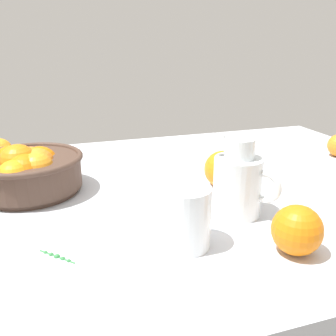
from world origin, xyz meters
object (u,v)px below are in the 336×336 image
at_px(juice_glass, 185,221).
at_px(loose_orange_0, 223,169).
at_px(juice_pitcher, 238,187).
at_px(loose_orange_3, 297,230).
at_px(loose_orange_1, 0,151).
at_px(fruit_bowl, 28,170).

bearing_deg(juice_glass, loose_orange_0, 51.22).
relative_size(juice_pitcher, juice_glass, 1.56).
xyz_separation_m(juice_glass, loose_orange_3, (0.16, -0.07, -0.00)).
height_order(loose_orange_1, loose_orange_3, loose_orange_3).
relative_size(loose_orange_0, loose_orange_3, 1.06).
bearing_deg(loose_orange_1, juice_pitcher, -46.01).
xyz_separation_m(fruit_bowl, loose_orange_1, (-0.08, 0.24, -0.02)).
distance_m(juice_glass, loose_orange_1, 0.64).
height_order(fruit_bowl, juice_glass, fruit_bowl).
distance_m(fruit_bowl, juice_glass, 0.40).
bearing_deg(juice_pitcher, juice_glass, -150.22).
bearing_deg(loose_orange_3, loose_orange_0, 87.47).
height_order(loose_orange_0, loose_orange_1, loose_orange_0).
relative_size(juice_pitcher, loose_orange_0, 1.88).
bearing_deg(loose_orange_0, juice_pitcher, -104.52).
xyz_separation_m(juice_glass, loose_orange_1, (-0.32, 0.56, -0.01)).
bearing_deg(fruit_bowl, loose_orange_0, -13.68).
bearing_deg(fruit_bowl, juice_glass, -52.11).
xyz_separation_m(juice_pitcher, juice_glass, (-0.14, -0.08, -0.01)).
height_order(loose_orange_0, loose_orange_3, loose_orange_0).
bearing_deg(juice_pitcher, loose_orange_3, -81.70).
distance_m(juice_pitcher, loose_orange_1, 0.66).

